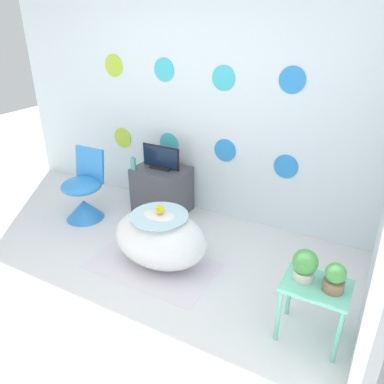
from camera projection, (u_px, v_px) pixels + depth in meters
ground_plane at (72, 314)px, 2.89m from camera, size 12.00×12.00×0.00m
wall_back_dotted at (196, 97)px, 3.93m from camera, size 4.90×0.05×2.60m
rug at (152, 265)px, 3.44m from camera, size 1.16×0.69×0.01m
bathtub at (160, 238)px, 3.38m from camera, size 0.89×0.63×0.51m
rubber_duck at (160, 210)px, 3.25m from camera, size 0.08×0.09×0.09m
chair at (84, 197)px, 4.14m from camera, size 0.44×0.44×0.78m
tv_cabinet at (162, 190)px, 4.29m from camera, size 0.60×0.43×0.53m
tv at (161, 159)px, 4.13m from camera, size 0.46×0.12×0.26m
vase at (133, 164)px, 4.12m from camera, size 0.06×0.06×0.15m
side_table at (315, 295)px, 2.53m from camera, size 0.44×0.34×0.46m
potted_plant_left at (305, 264)px, 2.50m from camera, size 0.17×0.17×0.23m
potted_plant_right at (335, 278)px, 2.40m from camera, size 0.14×0.14×0.21m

